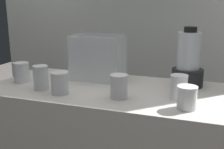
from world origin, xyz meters
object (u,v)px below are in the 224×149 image
at_px(carrot_display_bin, 99,65).
at_px(blender_pitcher, 188,63).
at_px(juice_cup_beet_far_right, 179,89).
at_px(juice_cup_beet_rightmost, 187,99).
at_px(juice_cup_carrot_middle, 60,84).
at_px(juice_cup_orange_far_left, 22,73).
at_px(juice_cup_carrot_left, 41,79).
at_px(juice_cup_beet_right, 119,88).

xyz_separation_m(carrot_display_bin, blender_pitcher, (0.54, 0.02, 0.05)).
height_order(carrot_display_bin, juice_cup_beet_far_right, carrot_display_bin).
bearing_deg(juice_cup_beet_rightmost, juice_cup_carrot_middle, 179.78).
height_order(carrot_display_bin, juice_cup_orange_far_left, carrot_display_bin).
height_order(juice_cup_carrot_left, juice_cup_beet_rightmost, juice_cup_carrot_left).
bearing_deg(juice_cup_beet_right, juice_cup_carrot_middle, -173.08).
distance_m(juice_cup_carrot_middle, juice_cup_beet_rightmost, 0.65).
height_order(blender_pitcher, juice_cup_orange_far_left, blender_pitcher).
distance_m(juice_cup_carrot_middle, juice_cup_beet_far_right, 0.61).
distance_m(juice_cup_orange_far_left, juice_cup_beet_right, 0.66).
relative_size(juice_cup_beet_far_right, juice_cup_beet_rightmost, 1.17).
bearing_deg(juice_cup_orange_far_left, juice_cup_beet_right, -7.72).
bearing_deg(blender_pitcher, juice_cup_carrot_middle, -148.84).
relative_size(juice_cup_orange_far_left, juice_cup_beet_rightmost, 1.14).
distance_m(carrot_display_bin, juice_cup_carrot_middle, 0.37).
xyz_separation_m(blender_pitcher, juice_cup_beet_right, (-0.31, -0.34, -0.08)).
height_order(carrot_display_bin, juice_cup_carrot_left, carrot_display_bin).
relative_size(carrot_display_bin, juice_cup_beet_rightmost, 2.97).
relative_size(juice_cup_orange_far_left, juice_cup_carrot_left, 0.89).
relative_size(juice_cup_orange_far_left, juice_cup_beet_far_right, 0.97).
relative_size(juice_cup_beet_right, juice_cup_beet_rightmost, 1.14).
bearing_deg(juice_cup_beet_far_right, juice_cup_orange_far_left, 179.62).
relative_size(carrot_display_bin, juice_cup_beet_far_right, 2.54).
bearing_deg(juice_cup_carrot_middle, juice_cup_beet_rightmost, -0.22).
relative_size(blender_pitcher, juice_cup_beet_rightmost, 3.20).
bearing_deg(juice_cup_carrot_middle, blender_pitcher, 31.16).
bearing_deg(blender_pitcher, juice_cup_carrot_left, -155.83).
distance_m(juice_cup_beet_far_right, juice_cup_beet_rightmost, 0.13).
bearing_deg(juice_cup_orange_far_left, juice_cup_beet_far_right, -0.38).
bearing_deg(carrot_display_bin, blender_pitcher, 2.15).
relative_size(carrot_display_bin, blender_pitcher, 0.93).
bearing_deg(carrot_display_bin, juice_cup_beet_right, -53.18).
height_order(blender_pitcher, juice_cup_carrot_middle, blender_pitcher).
xyz_separation_m(blender_pitcher, juice_cup_orange_far_left, (-0.96, -0.25, -0.08)).
bearing_deg(juice_cup_carrot_left, juice_cup_carrot_middle, -14.07).
bearing_deg(carrot_display_bin, juice_cup_beet_rightmost, -32.06).
xyz_separation_m(carrot_display_bin, juice_cup_beet_far_right, (0.52, -0.24, -0.03)).
height_order(juice_cup_beet_far_right, juice_cup_beet_rightmost, juice_cup_beet_far_right).
bearing_deg(juice_cup_beet_rightmost, blender_pitcher, 94.10).
height_order(juice_cup_orange_far_left, juice_cup_beet_right, same).
bearing_deg(juice_cup_carrot_middle, juice_cup_carrot_left, 165.93).
xyz_separation_m(blender_pitcher, juice_cup_beet_rightmost, (0.03, -0.38, -0.09)).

